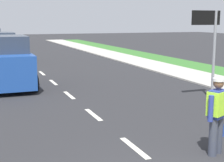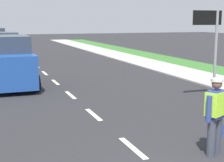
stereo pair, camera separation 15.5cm
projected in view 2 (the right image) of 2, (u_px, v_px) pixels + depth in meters
The scene contains 7 objects.
ground_plane at pixel (30, 61), 24.77m from camera, with size 96.00×96.00×0.00m, color #28282B.
sidewalk_right at pixel (207, 79), 17.06m from camera, with size 2.40×72.00×0.14m, color #B2ADA3.
lane_center_line at pixel (24, 55), 28.64m from camera, with size 0.14×46.40×0.01m.
road_worker at pixel (216, 113), 7.34m from camera, with size 0.67×0.57×1.67m.
lane_direction_sign at pixel (211, 33), 12.15m from camera, with size 1.16×0.11×3.20m.
car_oncoming_second at pixel (7, 49), 23.14m from camera, with size 1.88×4.28×2.08m.
car_oncoming_lead at pixel (12, 63), 14.88m from camera, with size 1.87×4.15×2.22m.
Camera 2 is at (-3.04, -4.15, 2.87)m, focal length 55.53 mm.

